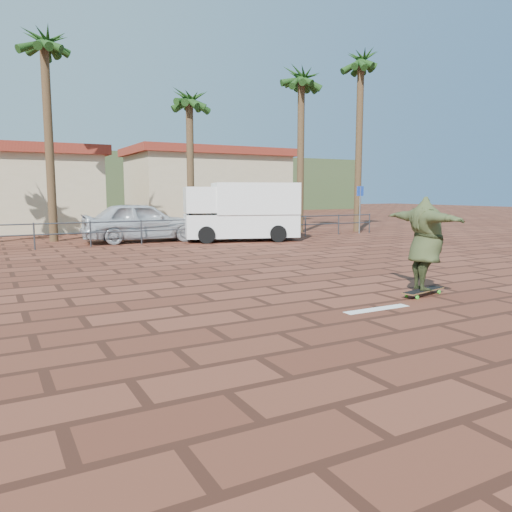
{
  "coord_description": "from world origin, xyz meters",
  "views": [
    {
      "loc": [
        -5.48,
        -8.0,
        2.14
      ],
      "look_at": [
        -0.58,
        1.09,
        0.8
      ],
      "focal_mm": 35.0,
      "sensor_mm": 36.0,
      "label": 1
    }
  ],
  "objects_px": {
    "skateboarder": "(425,244)",
    "car_silver": "(142,222)",
    "longboard": "(423,291)",
    "campervan": "(242,210)",
    "car_white": "(239,216)"
  },
  "relations": [
    {
      "from": "car_silver",
      "to": "campervan",
      "type": "bearing_deg",
      "value": -110.03
    },
    {
      "from": "longboard",
      "to": "skateboarder",
      "type": "bearing_deg",
      "value": 153.64
    },
    {
      "from": "car_silver",
      "to": "car_white",
      "type": "height_order",
      "value": "car_silver"
    },
    {
      "from": "skateboarder",
      "to": "car_silver",
      "type": "distance_m",
      "value": 14.02
    },
    {
      "from": "longboard",
      "to": "campervan",
      "type": "distance_m",
      "value": 12.42
    },
    {
      "from": "car_white",
      "to": "car_silver",
      "type": "bearing_deg",
      "value": 126.38
    },
    {
      "from": "car_white",
      "to": "skateboarder",
      "type": "bearing_deg",
      "value": 178.14
    },
    {
      "from": "skateboarder",
      "to": "campervan",
      "type": "xyz_separation_m",
      "value": [
        1.93,
        12.21,
        0.24
      ]
    },
    {
      "from": "campervan",
      "to": "car_silver",
      "type": "xyz_separation_m",
      "value": [
        -3.96,
        1.66,
        -0.47
      ]
    },
    {
      "from": "campervan",
      "to": "skateboarder",
      "type": "bearing_deg",
      "value": -82.46
    },
    {
      "from": "skateboarder",
      "to": "car_white",
      "type": "xyz_separation_m",
      "value": [
        3.99,
        16.64,
        -0.27
      ]
    },
    {
      "from": "longboard",
      "to": "skateboarder",
      "type": "distance_m",
      "value": 0.98
    },
    {
      "from": "car_silver",
      "to": "longboard",
      "type": "bearing_deg",
      "value": -169.0
    },
    {
      "from": "campervan",
      "to": "car_white",
      "type": "relative_size",
      "value": 1.06
    },
    {
      "from": "skateboarder",
      "to": "car_silver",
      "type": "xyz_separation_m",
      "value": [
        -2.03,
        13.87,
        -0.23
      ]
    }
  ]
}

